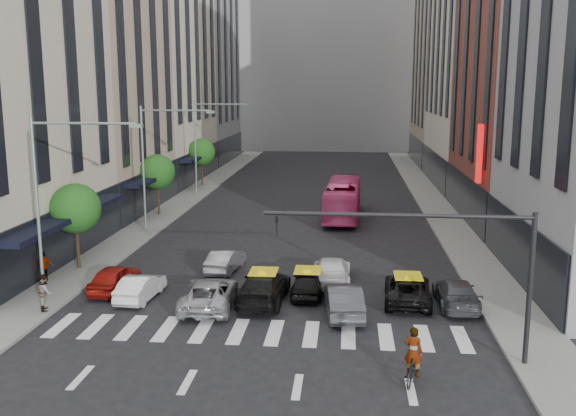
% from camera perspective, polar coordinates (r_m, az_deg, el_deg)
% --- Properties ---
extents(ground, '(160.00, 160.00, 0.00)m').
position_cam_1_polar(ground, '(27.05, -2.88, -12.14)').
color(ground, black).
rests_on(ground, ground).
extents(sidewalk_left, '(3.00, 96.00, 0.15)m').
position_cam_1_polar(sidewalk_left, '(57.67, -9.97, 0.17)').
color(sidewalk_left, slate).
rests_on(sidewalk_left, ground).
extents(sidewalk_right, '(3.00, 96.00, 0.15)m').
position_cam_1_polar(sidewalk_right, '(56.20, 13.28, -0.23)').
color(sidewalk_right, slate).
rests_on(sidewalk_right, ground).
extents(building_left_b, '(8.00, 16.00, 24.00)m').
position_cam_1_polar(building_left_b, '(56.57, -16.42, 11.84)').
color(building_left_b, tan).
rests_on(building_left_b, ground).
extents(building_left_c, '(8.00, 20.00, 36.00)m').
position_cam_1_polar(building_left_c, '(73.99, -11.36, 16.37)').
color(building_left_c, beige).
rests_on(building_left_c, ground).
extents(building_left_d, '(8.00, 18.00, 30.00)m').
position_cam_1_polar(building_left_d, '(92.11, -7.83, 13.46)').
color(building_left_d, gray).
rests_on(building_left_d, ground).
extents(building_right_b, '(8.00, 18.00, 26.00)m').
position_cam_1_polar(building_right_b, '(53.41, 20.34, 12.78)').
color(building_right_b, brown).
rests_on(building_right_b, ground).
extents(building_right_d, '(8.00, 18.00, 28.00)m').
position_cam_1_polar(building_right_d, '(90.71, 14.15, 12.65)').
color(building_right_d, tan).
rests_on(building_right_d, ground).
extents(building_far, '(30.00, 10.00, 36.00)m').
position_cam_1_polar(building_far, '(109.97, 3.54, 14.65)').
color(building_far, gray).
rests_on(building_far, ground).
extents(tree_near, '(2.88, 2.88, 4.95)m').
position_cam_1_polar(tree_near, '(38.56, -18.36, -0.05)').
color(tree_near, black).
rests_on(tree_near, sidewalk_left).
extents(tree_mid, '(2.88, 2.88, 4.95)m').
position_cam_1_polar(tree_mid, '(53.40, -11.53, 3.16)').
color(tree_mid, black).
rests_on(tree_mid, sidewalk_left).
extents(tree_far, '(2.88, 2.88, 4.95)m').
position_cam_1_polar(tree_far, '(68.76, -7.69, 4.94)').
color(tree_far, black).
rests_on(tree_far, sidewalk_left).
extents(streetlamp_near, '(5.38, 0.25, 9.00)m').
position_cam_1_polar(streetlamp_near, '(32.09, -19.98, 1.84)').
color(streetlamp_near, gray).
rests_on(streetlamp_near, sidewalk_left).
extents(streetlamp_mid, '(5.38, 0.25, 9.00)m').
position_cam_1_polar(streetlamp_mid, '(46.93, -11.68, 4.90)').
color(streetlamp_mid, gray).
rests_on(streetlamp_mid, sidewalk_left).
extents(streetlamp_far, '(5.38, 0.25, 9.00)m').
position_cam_1_polar(streetlamp_far, '(62.35, -7.40, 6.43)').
color(streetlamp_far, gray).
rests_on(streetlamp_far, sidewalk_left).
extents(traffic_signal, '(10.10, 0.20, 6.00)m').
position_cam_1_polar(traffic_signal, '(24.75, 14.63, -3.74)').
color(traffic_signal, black).
rests_on(traffic_signal, ground).
extents(liberty_sign, '(0.30, 0.70, 4.00)m').
position_cam_1_polar(liberty_sign, '(45.77, 16.66, 4.65)').
color(liberty_sign, red).
rests_on(liberty_sign, ground).
extents(car_red, '(1.86, 4.20, 1.40)m').
position_cam_1_polar(car_red, '(34.76, -15.15, -6.03)').
color(car_red, maroon).
rests_on(car_red, ground).
extents(car_white_front, '(1.64, 3.97, 1.28)m').
position_cam_1_polar(car_white_front, '(33.17, -12.97, -6.85)').
color(car_white_front, silver).
rests_on(car_white_front, ground).
extents(car_silver, '(2.63, 5.25, 1.43)m').
position_cam_1_polar(car_silver, '(31.38, -7.03, -7.53)').
color(car_silver, '#A4A4A9').
rests_on(car_silver, ground).
extents(taxi_left, '(2.41, 5.42, 1.55)m').
position_cam_1_polar(taxi_left, '(31.91, -2.18, -7.03)').
color(taxi_left, black).
rests_on(taxi_left, ground).
extents(taxi_center, '(1.65, 3.91, 1.32)m').
position_cam_1_polar(taxi_center, '(32.90, 1.78, -6.68)').
color(taxi_center, black).
rests_on(taxi_center, ground).
extents(car_grey_mid, '(2.07, 4.69, 1.50)m').
position_cam_1_polar(car_grey_mid, '(30.31, 4.94, -8.08)').
color(car_grey_mid, '#36383D').
rests_on(car_grey_mid, ground).
extents(taxi_right, '(2.50, 4.91, 1.33)m').
position_cam_1_polar(taxi_right, '(32.44, 10.58, -7.11)').
color(taxi_right, black).
rests_on(taxi_right, ground).
extents(car_grey_curb, '(1.88, 4.61, 1.34)m').
position_cam_1_polar(car_grey_curb, '(32.33, 14.72, -7.34)').
color(car_grey_curb, '#383A3F').
rests_on(car_grey_curb, ground).
extents(car_row2_left, '(1.87, 4.06, 1.29)m').
position_cam_1_polar(car_row2_left, '(37.31, -5.57, -4.64)').
color(car_row2_left, gray).
rests_on(car_row2_left, ground).
extents(car_row2_right, '(2.02, 4.89, 1.41)m').
position_cam_1_polar(car_row2_right, '(34.96, 3.91, -5.56)').
color(car_row2_right, white).
rests_on(car_row2_right, ground).
extents(bus, '(3.01, 11.02, 3.04)m').
position_cam_1_polar(bus, '(52.13, 4.90, 0.79)').
color(bus, '#E9448B').
rests_on(bus, ground).
extents(motorcycle, '(1.16, 1.97, 0.98)m').
position_cam_1_polar(motorcycle, '(24.23, 11.01, -13.90)').
color(motorcycle, black).
rests_on(motorcycle, ground).
extents(rider, '(0.77, 0.62, 1.85)m').
position_cam_1_polar(rider, '(23.68, 11.13, -10.78)').
color(rider, gray).
rests_on(rider, motorcycle).
extents(pedestrian_near, '(0.94, 1.04, 1.74)m').
position_cam_1_polar(pedestrian_near, '(32.41, -20.77, -7.01)').
color(pedestrian_near, gray).
rests_on(pedestrian_near, sidewalk_left).
extents(pedestrian_far, '(1.00, 0.79, 1.59)m').
position_cam_1_polar(pedestrian_far, '(37.17, -20.86, -4.89)').
color(pedestrian_far, gray).
rests_on(pedestrian_far, sidewalk_left).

